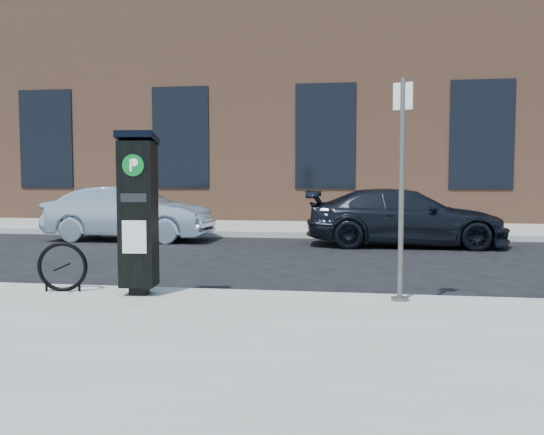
% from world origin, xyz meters
% --- Properties ---
extents(ground, '(120.00, 120.00, 0.00)m').
position_xyz_m(ground, '(0.00, 0.00, 0.00)').
color(ground, black).
rests_on(ground, ground).
extents(sidewalk_far, '(60.00, 12.00, 0.15)m').
position_xyz_m(sidewalk_far, '(0.00, 14.00, 0.07)').
color(sidewalk_far, gray).
rests_on(sidewalk_far, ground).
extents(curb_near, '(60.00, 0.12, 0.16)m').
position_xyz_m(curb_near, '(0.00, -0.02, 0.07)').
color(curb_near, '#9E9B93').
rests_on(curb_near, ground).
extents(curb_far, '(60.00, 0.12, 0.16)m').
position_xyz_m(curb_far, '(0.00, 8.02, 0.07)').
color(curb_far, '#9E9B93').
rests_on(curb_far, ground).
extents(building, '(28.00, 10.05, 8.25)m').
position_xyz_m(building, '(-0.00, 17.00, 4.15)').
color(building, brown).
rests_on(building, ground).
extents(parking_kiosk, '(0.51, 0.46, 2.07)m').
position_xyz_m(parking_kiosk, '(-1.65, -0.42, 1.21)').
color(parking_kiosk, black).
rests_on(parking_kiosk, sidewalk_near).
extents(sign_pole, '(0.23, 0.21, 2.67)m').
position_xyz_m(sign_pole, '(1.62, -0.30, 1.47)').
color(sign_pole, '#514C47').
rests_on(sign_pole, sidewalk_near).
extents(bike_rack, '(0.66, 0.16, 0.66)m').
position_xyz_m(bike_rack, '(-2.71, -0.40, 0.47)').
color(bike_rack, black).
rests_on(bike_rack, sidewalk_near).
extents(car_silver, '(4.23, 1.49, 1.39)m').
position_xyz_m(car_silver, '(-4.75, 6.79, 0.70)').
color(car_silver, '#95A9BD').
rests_on(car_silver, ground).
extents(car_dark, '(4.74, 2.02, 1.36)m').
position_xyz_m(car_dark, '(2.22, 6.65, 0.68)').
color(car_dark, black).
rests_on(car_dark, ground).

